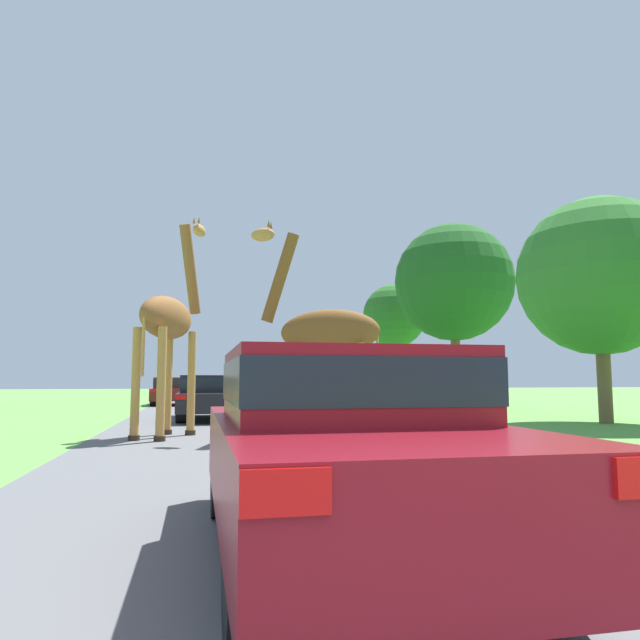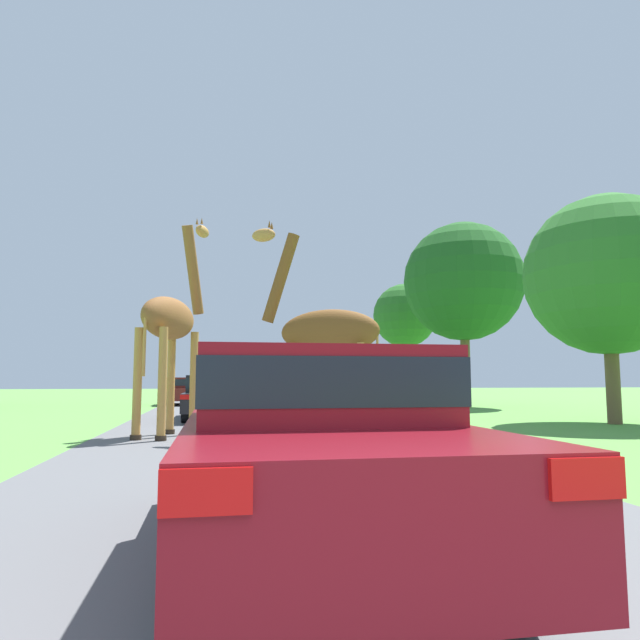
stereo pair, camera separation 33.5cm
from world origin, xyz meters
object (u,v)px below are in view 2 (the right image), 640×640
object	(u,v)px
tree_left_edge	(463,282)
tree_mid_field	(405,316)
giraffe_companion	(171,324)
car_lead_maroon	(311,443)
car_queue_right	(212,395)
giraffe_near_road	(324,332)
car_queue_left	(183,390)
tree_far_right	(607,275)

from	to	relation	value
tree_left_edge	tree_mid_field	xyz separation A→B (m)	(-0.48, 7.01, -0.86)
giraffe_companion	tree_mid_field	size ratio (longest dim) A/B	0.77
car_lead_maroon	car_queue_right	xyz separation A→B (m)	(-0.78, 14.45, -0.03)
giraffe_near_road	tree_left_edge	distance (m)	16.20
giraffe_near_road	car_lead_maroon	bearing A→B (deg)	-162.14
giraffe_near_road	car_queue_left	distance (m)	18.30
giraffe_companion	tree_far_right	xyz separation A→B (m)	(12.20, 1.42, 1.80)
tree_far_right	giraffe_companion	bearing A→B (deg)	-173.36
giraffe_near_road	car_queue_left	world-z (taller)	giraffe_near_road
giraffe_companion	car_lead_maroon	world-z (taller)	giraffe_companion
giraffe_near_road	tree_mid_field	xyz separation A→B (m)	(8.67, 19.91, 2.69)
giraffe_companion	car_lead_maroon	bearing A→B (deg)	-53.33
giraffe_companion	car_queue_left	xyz separation A→B (m)	(-0.55, 16.49, -1.78)
giraffe_companion	car_queue_left	distance (m)	16.59
car_queue_left	tree_far_right	size ratio (longest dim) A/B	0.61
car_lead_maroon	car_queue_left	xyz separation A→B (m)	(-2.24, 25.40, -0.07)
giraffe_near_road	tree_far_right	size ratio (longest dim) A/B	0.72
car_queue_right	tree_left_edge	size ratio (longest dim) A/B	0.55
car_queue_left	tree_mid_field	xyz separation A→B (m)	(12.48, 2.08, 4.24)
car_queue_left	tree_mid_field	world-z (taller)	tree_mid_field
tree_mid_field	car_queue_left	bearing A→B (deg)	-170.53
car_lead_maroon	tree_mid_field	xyz separation A→B (m)	(10.23, 27.48, 4.17)
car_lead_maroon	tree_mid_field	distance (m)	29.62
giraffe_companion	car_queue_left	bearing A→B (deg)	117.86
giraffe_near_road	giraffe_companion	bearing A→B (deg)	97.09
car_lead_maroon	car_queue_right	bearing A→B (deg)	93.11
car_queue_right	tree_left_edge	distance (m)	13.93
giraffe_near_road	giraffe_companion	xyz separation A→B (m)	(-3.25, 1.34, 0.23)
car_queue_right	car_queue_left	size ratio (longest dim) A/B	1.16
giraffe_near_road	car_queue_right	size ratio (longest dim) A/B	1.01
giraffe_companion	tree_far_right	distance (m)	12.42
tree_far_right	car_queue_left	bearing A→B (deg)	130.26
tree_far_right	giraffe_near_road	bearing A→B (deg)	-162.84
car_queue_left	tree_far_right	bearing A→B (deg)	-49.74
giraffe_near_road	car_queue_left	size ratio (longest dim) A/B	1.17
tree_far_right	tree_mid_field	world-z (taller)	tree_mid_field
tree_far_right	tree_mid_field	size ratio (longest dim) A/B	0.97
car_queue_left	tree_mid_field	size ratio (longest dim) A/B	0.59
tree_far_right	tree_mid_field	bearing A→B (deg)	90.93
giraffe_near_road	tree_far_right	distance (m)	9.58
car_queue_right	tree_left_edge	xyz separation A→B (m)	(11.49, 6.02, 5.06)
giraffe_near_road	tree_mid_field	world-z (taller)	tree_mid_field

